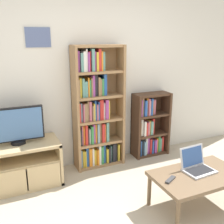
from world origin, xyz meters
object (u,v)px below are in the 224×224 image
at_px(tv_stand, 24,164).
at_px(coffee_table, 198,178).
at_px(bookshelf_short, 148,126).
at_px(laptop, 196,165).
at_px(remote_near_laptop, 170,180).
at_px(television, 17,126).
at_px(bookshelf_tall, 96,112).

bearing_deg(tv_stand, coffee_table, -37.32).
distance_m(bookshelf_short, laptop, 1.37).
bearing_deg(remote_near_laptop, laptop, -108.58).
bearing_deg(remote_near_laptop, bookshelf_short, -51.67).
xyz_separation_m(tv_stand, remote_near_laptop, (1.32, -1.26, 0.14)).
relative_size(television, remote_near_laptop, 3.98).
xyz_separation_m(television, coffee_table, (1.72, -1.31, -0.42)).
bearing_deg(television, coffee_table, -37.44).
height_order(tv_stand, laptop, laptop).
distance_m(bookshelf_tall, laptop, 1.55).
bearing_deg(laptop, bookshelf_short, 76.97).
bearing_deg(bookshelf_tall, tv_stand, -171.54).
height_order(coffee_table, remote_near_laptop, remote_near_laptop).
bearing_deg(coffee_table, laptop, 65.84).
relative_size(coffee_table, laptop, 2.83).
relative_size(television, coffee_table, 0.65).
height_order(bookshelf_tall, remote_near_laptop, bookshelf_tall).
distance_m(television, bookshelf_short, 2.00).
bearing_deg(tv_stand, television, 137.83).
bearing_deg(television, bookshelf_tall, 6.26).
xyz_separation_m(bookshelf_short, laptop, (-0.22, -1.35, 0.01)).
height_order(bookshelf_short, laptop, bookshelf_short).
relative_size(tv_stand, laptop, 2.57).
bearing_deg(tv_stand, bookshelf_tall, 8.46).
xyz_separation_m(tv_stand, bookshelf_short, (1.93, 0.16, 0.19)).
xyz_separation_m(bookshelf_short, coffee_table, (-0.25, -1.44, -0.10)).
bearing_deg(bookshelf_short, remote_near_laptop, -113.23).
distance_m(tv_stand, remote_near_laptop, 1.83).
bearing_deg(remote_near_laptop, coffee_table, -120.71).
bearing_deg(television, tv_stand, -42.17).
xyz_separation_m(television, laptop, (1.75, -1.23, -0.32)).
xyz_separation_m(bookshelf_tall, bookshelf_short, (0.89, 0.00, -0.35)).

